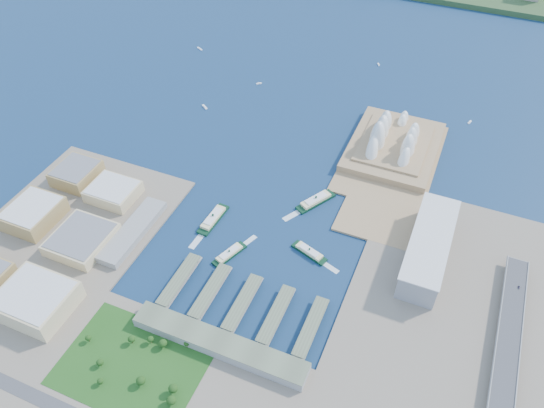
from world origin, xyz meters
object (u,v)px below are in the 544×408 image
at_px(ferry_b, 316,200).
at_px(ferry_d, 309,251).
at_px(ferry_c, 229,253).
at_px(opera_house, 396,134).
at_px(ferry_a, 213,217).
at_px(toaster_building, 428,248).
at_px(car_c, 519,287).

bearing_deg(ferry_b, ferry_d, -45.51).
distance_m(ferry_b, ferry_c, 150.24).
distance_m(opera_house, ferry_b, 175.27).
distance_m(opera_house, ferry_a, 309.09).
height_order(opera_house, ferry_a, opera_house).
relative_size(toaster_building, ferry_c, 3.10).
height_order(opera_house, ferry_d, opera_house).
relative_size(ferry_a, ferry_b, 0.99).
relative_size(opera_house, car_c, 36.44).
distance_m(toaster_building, ferry_c, 247.52).
relative_size(ferry_a, ferry_c, 1.21).
bearing_deg(car_c, ferry_c, 12.81).
height_order(opera_house, ferry_c, opera_house).
bearing_deg(toaster_building, ferry_d, -160.16).
distance_m(ferry_c, car_c, 347.07).
bearing_deg(ferry_a, ferry_d, 1.41).
relative_size(ferry_a, car_c, 12.30).
bearing_deg(ferry_c, ferry_b, -95.84).
distance_m(ferry_a, ferry_d, 139.42).
bearing_deg(toaster_building, ferry_c, -158.15).
distance_m(toaster_building, ferry_a, 280.79).
height_order(ferry_d, car_c, car_c).
xyz_separation_m(ferry_b, car_c, (270.37, -57.12, 9.77)).
distance_m(ferry_b, car_c, 276.51).
bearing_deg(ferry_b, ferry_a, -113.14).
bearing_deg(ferry_a, ferry_b, 40.34).
height_order(ferry_c, car_c, car_c).
xyz_separation_m(opera_house, ferry_c, (-139.27, -291.94, -27.27)).
relative_size(ferry_d, car_c, 10.06).
height_order(ferry_a, car_c, car_c).
relative_size(ferry_c, ferry_d, 1.01).
bearing_deg(ferry_d, car_c, -62.86).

